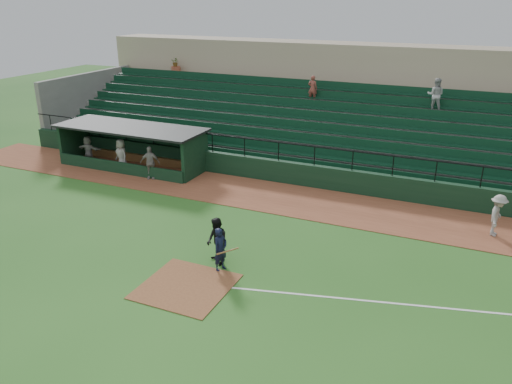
% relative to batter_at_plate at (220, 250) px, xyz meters
% --- Properties ---
extents(ground, '(90.00, 90.00, 0.00)m').
position_rel_batter_at_plate_xyz_m(ground, '(-0.57, -0.54, -0.83)').
color(ground, '#295E1E').
rests_on(ground, ground).
extents(warning_track, '(40.00, 4.00, 0.03)m').
position_rel_batter_at_plate_xyz_m(warning_track, '(-0.57, 7.46, -0.82)').
color(warning_track, brown).
rests_on(warning_track, ground).
extents(home_plate_dirt, '(3.00, 3.00, 0.03)m').
position_rel_batter_at_plate_xyz_m(home_plate_dirt, '(-0.57, -1.54, -0.82)').
color(home_plate_dirt, brown).
rests_on(home_plate_dirt, ground).
extents(foul_line, '(17.49, 4.44, 0.01)m').
position_rel_batter_at_plate_xyz_m(foul_line, '(7.43, 0.66, -0.83)').
color(foul_line, white).
rests_on(foul_line, ground).
extents(stadium_structure, '(38.00, 13.08, 6.40)m').
position_rel_batter_at_plate_xyz_m(stadium_structure, '(-0.57, 15.92, 1.47)').
color(stadium_structure, black).
rests_on(stadium_structure, ground).
extents(dugout, '(8.90, 3.20, 2.42)m').
position_rel_batter_at_plate_xyz_m(dugout, '(-10.32, 9.02, 0.50)').
color(dugout, black).
rests_on(dugout, ground).
extents(batter_at_plate, '(1.07, 0.72, 1.67)m').
position_rel_batter_at_plate_xyz_m(batter_at_plate, '(0.00, 0.00, 0.00)').
color(batter_at_plate, black).
rests_on(batter_at_plate, ground).
extents(umpire, '(1.13, 1.09, 1.83)m').
position_rel_batter_at_plate_xyz_m(umpire, '(-0.34, 0.38, 0.08)').
color(umpire, black).
rests_on(umpire, ground).
extents(runner, '(0.85, 1.26, 1.81)m').
position_rel_batter_at_plate_xyz_m(runner, '(9.20, 7.19, 0.10)').
color(runner, '#A29D98').
rests_on(runner, warning_track).
extents(dugout_player_a, '(1.16, 0.81, 1.83)m').
position_rel_batter_at_plate_xyz_m(dugout_player_a, '(-8.12, 7.20, 0.11)').
color(dugout_player_a, gray).
rests_on(dugout_player_a, warning_track).
extents(dugout_player_b, '(1.05, 0.86, 1.85)m').
position_rel_batter_at_plate_xyz_m(dugout_player_b, '(-10.40, 7.66, 0.12)').
color(dugout_player_b, '#9D9893').
rests_on(dugout_player_b, warning_track).
extents(dugout_player_c, '(1.58, 0.56, 1.69)m').
position_rel_batter_at_plate_xyz_m(dugout_player_c, '(-13.02, 7.92, 0.04)').
color(dugout_player_c, gray).
rests_on(dugout_player_c, warning_track).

